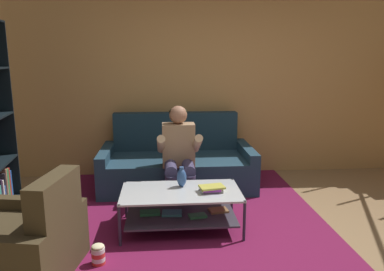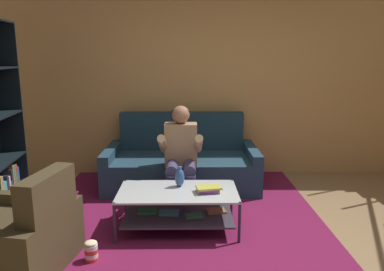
{
  "view_description": "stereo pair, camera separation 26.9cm",
  "coord_description": "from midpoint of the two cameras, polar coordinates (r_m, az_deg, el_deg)",
  "views": [
    {
      "loc": [
        -0.7,
        -2.92,
        1.69
      ],
      "look_at": [
        -0.38,
        0.97,
        0.87
      ],
      "focal_mm": 35.0,
      "sensor_mm": 36.0,
      "label": 1
    },
    {
      "loc": [
        -0.43,
        -2.93,
        1.69
      ],
      "look_at": [
        -0.38,
        0.97,
        0.87
      ],
      "focal_mm": 35.0,
      "sensor_mm": 36.0,
      "label": 2
    }
  ],
  "objects": [
    {
      "name": "ground",
      "position": [
        3.42,
        9.31,
        -17.85
      ],
      "size": [
        16.8,
        16.8,
        0.0
      ],
      "primitive_type": "plane",
      "color": "#977853"
    },
    {
      "name": "back_partition",
      "position": [
        5.42,
        5.32,
        9.31
      ],
      "size": [
        8.4,
        0.12,
        2.9
      ],
      "primitive_type": "cube",
      "color": "tan",
      "rests_on": "ground"
    },
    {
      "name": "couch",
      "position": [
        4.99,
        -0.05,
        -4.38
      ],
      "size": [
        1.97,
        0.99,
        0.94
      ],
      "color": "#203C4E",
      "rests_on": "ground"
    },
    {
      "name": "person_seated_center",
      "position": [
        4.33,
        0.05,
        -2.42
      ],
      "size": [
        0.5,
        0.58,
        1.13
      ],
      "color": "#3C3758",
      "rests_on": "ground"
    },
    {
      "name": "coffee_table",
      "position": [
        3.76,
        -0.07,
        -10.37
      ],
      "size": [
        1.17,
        0.64,
        0.4
      ],
      "color": "silver",
      "rests_on": "ground"
    },
    {
      "name": "area_rug",
      "position": [
        4.34,
        -0.03,
        -10.94
      ],
      "size": [
        3.0,
        3.25,
        0.01
      ],
      "color": "maroon",
      "rests_on": "ground"
    },
    {
      "name": "vase",
      "position": [
        3.79,
        0.14,
        -6.39
      ],
      "size": [
        0.1,
        0.1,
        0.21
      ],
      "color": "#315491",
      "rests_on": "coffee_table"
    },
    {
      "name": "book_stack",
      "position": [
        3.67,
        4.6,
        -8.14
      ],
      "size": [
        0.26,
        0.19,
        0.06
      ],
      "color": "silver",
      "rests_on": "coffee_table"
    },
    {
      "name": "armchair",
      "position": [
        3.34,
        -22.78,
        -14.29
      ],
      "size": [
        0.94,
        0.96,
        0.82
      ],
      "color": "#413420",
      "rests_on": "ground"
    },
    {
      "name": "popcorn_tub",
      "position": [
        3.36,
        -12.82,
        -16.84
      ],
      "size": [
        0.11,
        0.11,
        0.18
      ],
      "color": "red",
      "rests_on": "ground"
    }
  ]
}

